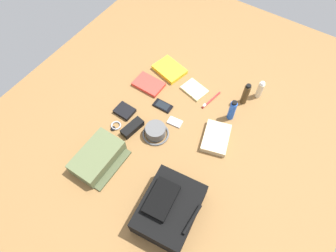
# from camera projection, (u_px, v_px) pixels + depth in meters

# --- Properties ---
(ground_plane) EXTENTS (2.64, 2.02, 0.02)m
(ground_plane) POSITION_uv_depth(u_px,v_px,m) (168.00, 131.00, 1.69)
(ground_plane) COLOR brown
(ground_plane) RESTS_ON ground
(backpack) EXTENTS (0.36, 0.29, 0.15)m
(backpack) POSITION_uv_depth(u_px,v_px,m) (169.00, 208.00, 1.37)
(backpack) COLOR black
(backpack) RESTS_ON ground_plane
(toiletry_pouch) EXTENTS (0.28, 0.21, 0.08)m
(toiletry_pouch) POSITION_uv_depth(u_px,v_px,m) (98.00, 157.00, 1.55)
(toiletry_pouch) COLOR #56603D
(toiletry_pouch) RESTS_ON ground_plane
(bucket_hat) EXTENTS (0.16, 0.16, 0.07)m
(bucket_hat) POSITION_uv_depth(u_px,v_px,m) (156.00, 132.00, 1.64)
(bucket_hat) COLOR #565656
(bucket_hat) RESTS_ON ground_plane
(lotion_bottle) EXTENTS (0.04, 0.04, 0.13)m
(lotion_bottle) POSITION_uv_depth(u_px,v_px,m) (260.00, 90.00, 1.76)
(lotion_bottle) COLOR beige
(lotion_bottle) RESTS_ON ground_plane
(cologne_bottle) EXTENTS (0.04, 0.04, 0.16)m
(cologne_bottle) POSITION_uv_depth(u_px,v_px,m) (246.00, 94.00, 1.72)
(cologne_bottle) COLOR #473319
(cologne_bottle) RESTS_ON ground_plane
(deodorant_spray) EXTENTS (0.04, 0.04, 0.15)m
(deodorant_spray) POSITION_uv_depth(u_px,v_px,m) (232.00, 110.00, 1.66)
(deodorant_spray) COLOR blue
(deodorant_spray) RESTS_ON ground_plane
(paperback_novel) EXTENTS (0.19, 0.23, 0.03)m
(paperback_novel) POSITION_uv_depth(u_px,v_px,m) (170.00, 70.00, 1.91)
(paperback_novel) COLOR yellow
(paperback_novel) RESTS_ON ground_plane
(travel_guidebook) EXTENTS (0.13, 0.19, 0.02)m
(travel_guidebook) POSITION_uv_depth(u_px,v_px,m) (149.00, 84.00, 1.85)
(travel_guidebook) COLOR red
(travel_guidebook) RESTS_ON ground_plane
(cell_phone) EXTENTS (0.06, 0.12, 0.01)m
(cell_phone) POSITION_uv_depth(u_px,v_px,m) (163.00, 106.00, 1.76)
(cell_phone) COLOR black
(cell_phone) RESTS_ON ground_plane
(media_player) EXTENTS (0.06, 0.09, 0.01)m
(media_player) POSITION_uv_depth(u_px,v_px,m) (175.00, 122.00, 1.70)
(media_player) COLOR #B7B7BC
(media_player) RESTS_ON ground_plane
(wristwatch) EXTENTS (0.07, 0.06, 0.01)m
(wristwatch) POSITION_uv_depth(u_px,v_px,m) (116.00, 126.00, 1.69)
(wristwatch) COLOR #99999E
(wristwatch) RESTS_ON ground_plane
(toothbrush) EXTENTS (0.17, 0.04, 0.02)m
(toothbrush) POSITION_uv_depth(u_px,v_px,m) (210.00, 101.00, 1.78)
(toothbrush) COLOR red
(toothbrush) RESTS_ON ground_plane
(wallet) EXTENTS (0.09, 0.11, 0.02)m
(wallet) POSITION_uv_depth(u_px,v_px,m) (125.00, 111.00, 1.74)
(wallet) COLOR black
(wallet) RESTS_ON ground_plane
(notepad) EXTENTS (0.14, 0.17, 0.02)m
(notepad) POSITION_uv_depth(u_px,v_px,m) (194.00, 90.00, 1.83)
(notepad) COLOR beige
(notepad) RESTS_ON ground_plane
(folded_towel) EXTENTS (0.23, 0.19, 0.04)m
(folded_towel) POSITION_uv_depth(u_px,v_px,m) (216.00, 138.00, 1.63)
(folded_towel) COLOR #C6B289
(folded_towel) RESTS_ON ground_plane
(sunglasses_case) EXTENTS (0.15, 0.08, 0.04)m
(sunglasses_case) POSITION_uv_depth(u_px,v_px,m) (132.00, 128.00, 1.67)
(sunglasses_case) COLOR black
(sunglasses_case) RESTS_ON ground_plane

